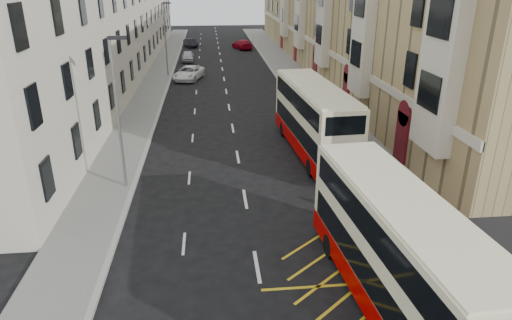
{
  "coord_description": "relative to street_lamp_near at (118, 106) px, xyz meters",
  "views": [
    {
      "loc": [
        -1.6,
        -11.28,
        10.86
      ],
      "look_at": [
        0.46,
        8.88,
        2.64
      ],
      "focal_mm": 32.0,
      "sensor_mm": 36.0,
      "label": 1
    }
  ],
  "objects": [
    {
      "name": "street_lamp_far",
      "position": [
        0.0,
        30.0,
        0.0
      ],
      "size": [
        0.93,
        0.18,
        8.0
      ],
      "color": "gray",
      "rests_on": "pavement_left"
    },
    {
      "name": "pavement_right",
      "position": [
        14.35,
        18.0,
        -4.56
      ],
      "size": [
        4.0,
        120.0,
        0.15
      ],
      "primitive_type": "cube",
      "color": "slate",
      "rests_on": "ground"
    },
    {
      "name": "road_markings",
      "position": [
        6.35,
        33.0,
        -4.63
      ],
      "size": [
        10.0,
        110.0,
        0.01
      ],
      "primitive_type": null,
      "color": "silver",
      "rests_on": "ground"
    },
    {
      "name": "car_red",
      "position": [
        10.06,
        50.3,
        -3.9
      ],
      "size": [
        3.4,
        5.44,
        1.47
      ],
      "primitive_type": "imported",
      "rotation": [
        0.0,
        0.0,
        3.43
      ],
      "color": "#9D0317",
      "rests_on": "ground"
    },
    {
      "name": "pavement_left",
      "position": [
        -1.15,
        18.0,
        -4.56
      ],
      "size": [
        3.0,
        120.0,
        0.15
      ],
      "primitive_type": "cube",
      "color": "slate",
      "rests_on": "ground"
    },
    {
      "name": "terrace_right",
      "position": [
        21.23,
        33.38,
        2.88
      ],
      "size": [
        10.75,
        79.0,
        15.25
      ],
      "color": "tan",
      "rests_on": "ground"
    },
    {
      "name": "car_silver",
      "position": [
        1.88,
        39.72,
        -3.95
      ],
      "size": [
        1.71,
        4.06,
        1.37
      ],
      "primitive_type": "imported",
      "rotation": [
        0.0,
        0.0,
        0.02
      ],
      "color": "#AAADB2",
      "rests_on": "ground"
    },
    {
      "name": "double_decker_front",
      "position": [
        10.77,
        -10.91,
        -2.44
      ],
      "size": [
        3.21,
        10.96,
        4.32
      ],
      "rotation": [
        0.0,
        0.0,
        0.07
      ],
      "color": "#F5EEC0",
      "rests_on": "ground"
    },
    {
      "name": "pedestrian_near",
      "position": [
        12.9,
        -10.17,
        -3.62
      ],
      "size": [
        0.67,
        0.47,
        1.73
      ],
      "primitive_type": "imported",
      "rotation": [
        0.0,
        0.0,
        3.23
      ],
      "color": "black",
      "rests_on": "pavement_right"
    },
    {
      "name": "street_lamp_near",
      "position": [
        0.0,
        0.0,
        0.0
      ],
      "size": [
        0.93,
        0.18,
        8.0
      ],
      "color": "gray",
      "rests_on": "pavement_left"
    },
    {
      "name": "guard_railing",
      "position": [
        12.6,
        -6.25,
        -3.78
      ],
      "size": [
        0.06,
        6.56,
        1.01
      ],
      "color": "red",
      "rests_on": "pavement_right"
    },
    {
      "name": "kerb_left",
      "position": [
        0.35,
        18.0,
        -4.56
      ],
      "size": [
        0.25,
        120.0,
        0.15
      ],
      "primitive_type": "cube",
      "color": "gray",
      "rests_on": "ground"
    },
    {
      "name": "pedestrian_far",
      "position": [
        13.03,
        -5.32,
        -3.58
      ],
      "size": [
        1.07,
        0.47,
        1.81
      ],
      "primitive_type": "imported",
      "rotation": [
        0.0,
        0.0,
        3.11
      ],
      "color": "black",
      "rests_on": "pavement_right"
    },
    {
      "name": "double_decker_rear",
      "position": [
        11.29,
        4.27,
        -2.34
      ],
      "size": [
        3.31,
        11.44,
        4.51
      ],
      "rotation": [
        0.0,
        0.0,
        0.06
      ],
      "color": "#F5EEC0",
      "rests_on": "ground"
    },
    {
      "name": "pedestrian_mid",
      "position": [
        15.48,
        -9.96,
        -3.71
      ],
      "size": [
        0.94,
        0.88,
        1.55
      ],
      "primitive_type": "imported",
      "rotation": [
        0.0,
        0.0,
        0.51
      ],
      "color": "black",
      "rests_on": "pavement_right"
    },
    {
      "name": "white_van",
      "position": [
        2.44,
        28.0,
        -3.9
      ],
      "size": [
        3.81,
        5.76,
        1.47
      ],
      "primitive_type": "imported",
      "rotation": [
        0.0,
        0.0,
        -0.28
      ],
      "color": "white",
      "rests_on": "ground"
    },
    {
      "name": "kerb_right",
      "position": [
        12.35,
        18.0,
        -4.56
      ],
      "size": [
        0.25,
        120.0,
        0.15
      ],
      "primitive_type": "cube",
      "color": "gray",
      "rests_on": "ground"
    },
    {
      "name": "car_dark",
      "position": [
        1.81,
        53.28,
        -3.97
      ],
      "size": [
        2.58,
        4.26,
        1.33
      ],
      "primitive_type": "imported",
      "rotation": [
        0.0,
        0.0,
        0.32
      ],
      "color": "black",
      "rests_on": "ground"
    },
    {
      "name": "terrace_left",
      "position": [
        -7.08,
        33.5,
        1.88
      ],
      "size": [
        9.18,
        79.0,
        13.25
      ],
      "color": "beige",
      "rests_on": "ground"
    }
  ]
}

